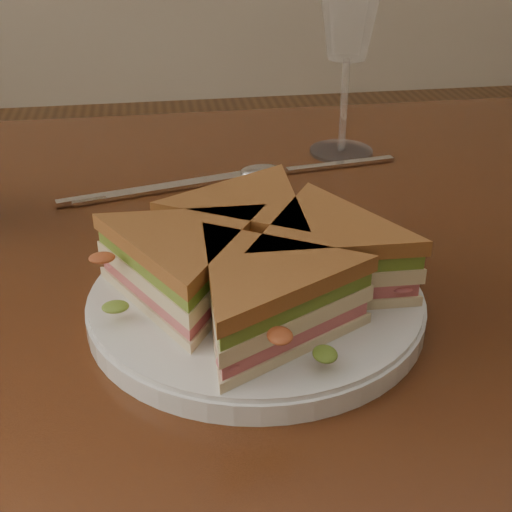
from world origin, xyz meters
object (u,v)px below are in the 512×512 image
(knife, at_px, (152,190))
(plate, at_px, (256,304))
(sandwich_wedges, at_px, (256,262))
(spoon, at_px, (281,170))
(wine_glass, at_px, (350,9))
(table, at_px, (247,332))

(knife, bearing_deg, plate, -87.30)
(sandwich_wedges, distance_m, spoon, 0.29)
(knife, distance_m, wine_glass, 0.29)
(spoon, bearing_deg, knife, -176.73)
(plate, relative_size, sandwich_wedges, 0.99)
(sandwich_wedges, relative_size, spoon, 1.42)
(knife, bearing_deg, sandwich_wedges, -87.30)
(plate, distance_m, sandwich_wedges, 0.04)
(plate, relative_size, spoon, 1.40)
(knife, height_order, wine_glass, wine_glass)
(sandwich_wedges, distance_m, wine_glass, 0.38)
(table, height_order, spoon, spoon)
(knife, xyz_separation_m, wine_glass, (0.23, 0.08, 0.16))
(knife, bearing_deg, spoon, -2.31)
(spoon, bearing_deg, wine_glass, 24.15)
(plate, xyz_separation_m, sandwich_wedges, (-0.00, 0.00, 0.04))
(knife, bearing_deg, wine_glass, 6.03)
(table, relative_size, knife, 5.66)
(table, relative_size, plate, 4.67)
(sandwich_wedges, bearing_deg, knife, 106.54)
(sandwich_wedges, xyz_separation_m, knife, (-0.07, 0.25, -0.04))
(sandwich_wedges, distance_m, knife, 0.26)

